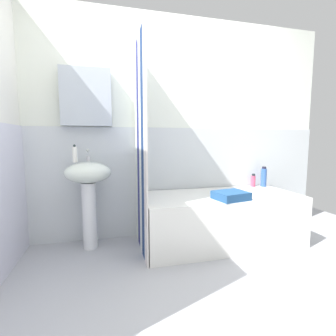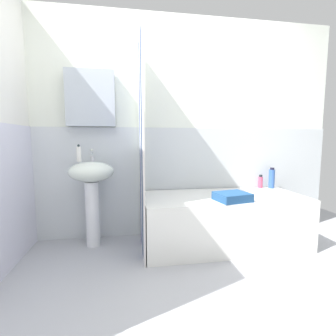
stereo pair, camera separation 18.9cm
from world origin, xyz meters
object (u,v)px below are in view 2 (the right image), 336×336
bathtub (222,220)px  conditioner_bottle (272,178)px  sink (92,185)px  soap_dispenser (79,154)px  body_wash_bottle (260,182)px  towel_folded (232,197)px

bathtub → conditioner_bottle: size_ratio=6.68×
bathtub → conditioner_bottle: conditioner_bottle is taller
sink → conditioner_bottle: bearing=2.9°
soap_dispenser → body_wash_bottle: 2.03m
sink → soap_dispenser: 0.33m
sink → bathtub: sink is taller
sink → soap_dispenser: soap_dispenser is taller
soap_dispenser → body_wash_bottle: soap_dispenser is taller
bathtub → towel_folded: bearing=-89.8°
sink → towel_folded: (1.30, -0.40, -0.08)m
bathtub → towel_folded: towel_folded is taller
sink → soap_dispenser: size_ratio=5.02×
soap_dispenser → conditioner_bottle: size_ratio=0.71×
sink → towel_folded: sink is taller
towel_folded → conditioner_bottle: bearing=35.2°
bathtub → conditioner_bottle: (0.70, 0.27, 0.37)m
towel_folded → soap_dispenser: bearing=163.2°
conditioner_bottle → towel_folded: conditioner_bottle is taller
conditioner_bottle → body_wash_bottle: conditioner_bottle is taller
bathtub → body_wash_bottle: size_ratio=10.33×
soap_dispenser → conditioner_bottle: (2.12, 0.07, -0.31)m
soap_dispenser → towel_folded: 1.53m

